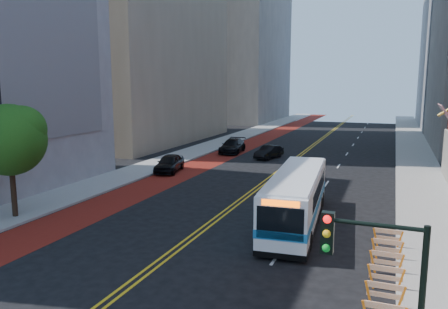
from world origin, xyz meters
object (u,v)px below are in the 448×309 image
at_px(traffic_signal, 378,285).
at_px(car_b, 269,152).
at_px(car_a, 169,163).
at_px(car_c, 232,146).
at_px(street_tree, 11,137).
at_px(transit_bus, 297,197).

height_order(traffic_signal, car_b, traffic_signal).
distance_m(traffic_signal, car_a, 31.51).
distance_m(car_b, car_c, 5.39).
distance_m(street_tree, transit_bus, 16.95).
relative_size(traffic_signal, car_a, 1.08).
bearing_deg(transit_bus, car_a, 137.98).
height_order(transit_bus, car_b, transit_bus).
distance_m(transit_bus, car_c, 26.22).
distance_m(traffic_signal, transit_bus, 15.38).
relative_size(street_tree, car_a, 1.42).
bearing_deg(car_c, car_b, -28.38).
xyz_separation_m(street_tree, traffic_signal, (20.66, -9.55, -1.19)).
xyz_separation_m(street_tree, car_b, (8.49, 25.92, -4.22)).
distance_m(traffic_signal, car_c, 41.40).
bearing_deg(transit_bus, car_b, 104.90).
bearing_deg(car_b, street_tree, -94.53).
xyz_separation_m(transit_bus, car_a, (-13.94, 10.71, -0.80)).
distance_m(street_tree, car_a, 16.27).
relative_size(transit_bus, car_b, 2.70).
relative_size(street_tree, car_b, 1.60).
distance_m(car_a, car_b, 12.20).
bearing_deg(street_tree, car_b, 71.87).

